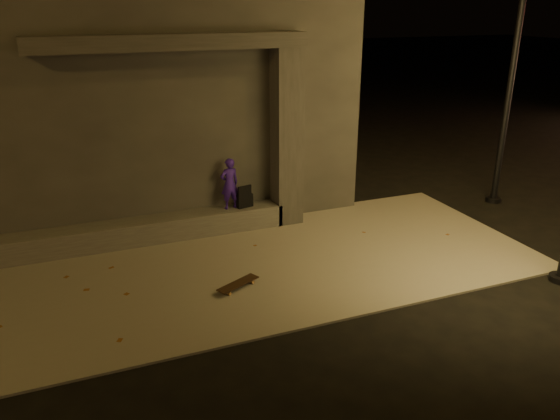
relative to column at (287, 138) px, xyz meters
name	(u,v)px	position (x,y,z in m)	size (l,w,h in m)	color
ground	(276,328)	(-1.70, -3.75, -1.84)	(120.00, 120.00, 0.00)	black
sidewalk	(235,269)	(-1.70, -1.75, -1.82)	(11.00, 4.40, 0.04)	slate
building	(130,89)	(-2.70, 2.74, 0.77)	(9.00, 5.10, 5.22)	#353230
ledge	(134,232)	(-3.20, 0.00, -1.58)	(6.00, 0.55, 0.45)	#4B4844
column	(287,138)	(0.00, 0.00, 0.00)	(0.55, 0.55, 3.60)	#353230
canopy	(172,42)	(-2.20, 0.05, 1.94)	(5.00, 0.70, 0.28)	#353230
skateboarder	(230,184)	(-1.24, 0.00, -0.82)	(0.38, 0.25, 1.05)	#311691
backpack	(243,199)	(-0.96, 0.00, -1.19)	(0.37, 0.28, 0.47)	black
skateboard	(238,284)	(-1.87, -2.47, -1.73)	(0.79, 0.53, 0.09)	black
street_lamp_2	(520,16)	(5.07, -0.62, 2.33)	(0.36, 0.36, 7.36)	black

